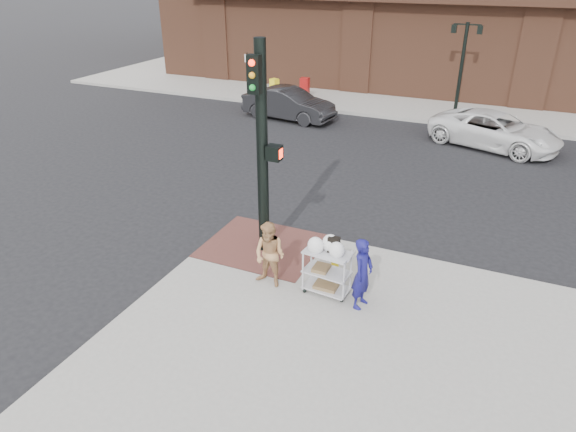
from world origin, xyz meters
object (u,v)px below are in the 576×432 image
at_px(traffic_signal_pole, 263,146).
at_px(pedestrian_tan, 270,255).
at_px(fire_hydrant, 335,257).
at_px(sedan_dark, 288,104).
at_px(woman_blue, 363,274).
at_px(lamp_post, 463,58).
at_px(utility_cart, 327,268).
at_px(minivan_white, 495,130).

relative_size(traffic_signal_pole, pedestrian_tan, 3.34).
bearing_deg(fire_hydrant, sedan_dark, 118.58).
distance_m(woman_blue, fire_hydrant, 1.40).
distance_m(pedestrian_tan, fire_hydrant, 1.59).
relative_size(lamp_post, woman_blue, 2.59).
bearing_deg(woman_blue, pedestrian_tan, 101.38).
bearing_deg(pedestrian_tan, lamp_post, 91.83).
relative_size(utility_cart, fire_hydrant, 1.74).
height_order(lamp_post, fire_hydrant, lamp_post).
relative_size(sedan_dark, utility_cart, 3.20).
relative_size(minivan_white, utility_cart, 3.65).
bearing_deg(traffic_signal_pole, woman_blue, -23.87).
distance_m(traffic_signal_pole, utility_cart, 3.09).
height_order(pedestrian_tan, utility_cart, pedestrian_tan).
bearing_deg(utility_cart, traffic_signal_pole, 151.42).
relative_size(sedan_dark, minivan_white, 0.88).
height_order(pedestrian_tan, fire_hydrant, pedestrian_tan).
xyz_separation_m(minivan_white, utility_cart, (-2.48, -12.10, 0.08)).
xyz_separation_m(woman_blue, utility_cart, (-0.81, 0.15, -0.16)).
bearing_deg(utility_cart, pedestrian_tan, -169.97).
xyz_separation_m(traffic_signal_pole, sedan_dark, (-4.43, 11.39, -2.12)).
distance_m(sedan_dark, fire_hydrant, 13.27).
relative_size(pedestrian_tan, utility_cart, 1.11).
bearing_deg(pedestrian_tan, sedan_dark, 119.99).
bearing_deg(minivan_white, pedestrian_tan, -178.36).
bearing_deg(lamp_post, woman_blue, -88.79).
bearing_deg(pedestrian_tan, utility_cart, 17.70).
bearing_deg(pedestrian_tan, traffic_signal_pole, 128.42).
bearing_deg(minivan_white, fire_hydrant, -174.49).
height_order(lamp_post, pedestrian_tan, lamp_post).
bearing_deg(woman_blue, sedan_dark, 39.35).
bearing_deg(traffic_signal_pole, minivan_white, 67.79).
distance_m(lamp_post, fire_hydrant, 15.64).
xyz_separation_m(traffic_signal_pole, utility_cart, (2.02, -1.10, -2.07)).
bearing_deg(sedan_dark, lamp_post, -53.38).
bearing_deg(minivan_white, woman_blue, -169.35).
distance_m(pedestrian_tan, minivan_white, 12.87).
height_order(woman_blue, pedestrian_tan, woman_blue).
bearing_deg(utility_cart, minivan_white, 78.44).
height_order(minivan_white, utility_cart, utility_cart).
xyz_separation_m(sedan_dark, utility_cart, (6.45, -12.49, 0.05)).
height_order(pedestrian_tan, minivan_white, pedestrian_tan).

